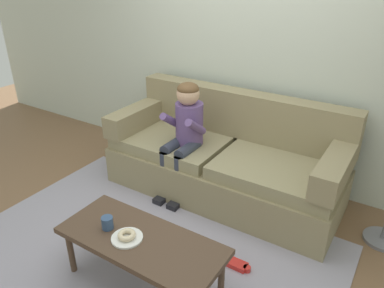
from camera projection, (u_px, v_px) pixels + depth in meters
ground at (166, 234)px, 3.10m from camera, size 10.00×10.00×0.00m
wall_back at (247, 39)px, 3.55m from camera, size 8.00×0.10×2.80m
area_rug at (148, 251)px, 2.91m from camera, size 2.87×1.92×0.01m
couch at (226, 160)px, 3.54m from camera, size 2.21×0.90×0.95m
coffee_table at (141, 243)px, 2.45m from camera, size 1.15×0.49×0.41m
person_child at (185, 129)px, 3.40m from camera, size 0.34×0.58×1.10m
plate at (127, 238)px, 2.42m from camera, size 0.21×0.21×0.01m
donut at (127, 235)px, 2.41m from camera, size 0.16×0.16×0.04m
mug at (107, 223)px, 2.50m from camera, size 0.08×0.08×0.09m
toy_controller at (236, 265)px, 2.74m from camera, size 0.23×0.09×0.05m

